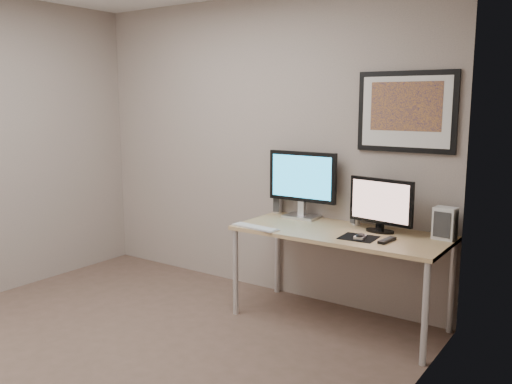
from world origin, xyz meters
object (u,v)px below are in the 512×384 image
at_px(desk, 340,239).
at_px(keyboard, 255,227).
at_px(monitor_tv, 381,204).
at_px(framed_art, 406,112).
at_px(fan_unit, 445,223).
at_px(monitor_large, 302,181).
at_px(speaker_right, 356,213).
at_px(speaker_left, 278,202).

height_order(desk, keyboard, keyboard).
height_order(monitor_tv, keyboard, monitor_tv).
distance_m(framed_art, fan_unit, 0.87).
xyz_separation_m(monitor_large, monitor_tv, (0.73, -0.11, -0.09)).
bearing_deg(framed_art, monitor_tv, -114.46).
bearing_deg(monitor_large, desk, -27.66).
bearing_deg(speaker_right, fan_unit, 18.84).
relative_size(desk, speaker_right, 8.70).
height_order(framed_art, monitor_tv, framed_art).
xyz_separation_m(speaker_right, fan_unit, (0.71, -0.07, 0.02)).
bearing_deg(speaker_left, desk, -33.36).
bearing_deg(framed_art, desk, -136.54).
bearing_deg(fan_unit, desk, -160.36).
height_order(desk, speaker_left, speaker_left).
distance_m(keyboard, fan_unit, 1.39).
xyz_separation_m(monitor_large, fan_unit, (1.19, -0.04, -0.19)).
bearing_deg(speaker_right, framed_art, 35.11).
bearing_deg(monitor_tv, keyboard, -144.79).
height_order(monitor_tv, speaker_left, monitor_tv).
xyz_separation_m(desk, monitor_tv, (0.26, 0.13, 0.28)).
bearing_deg(monitor_large, fan_unit, -2.96).
xyz_separation_m(framed_art, monitor_large, (-0.82, -0.09, -0.58)).
bearing_deg(monitor_tv, fan_unit, 16.89).
height_order(framed_art, speaker_left, framed_art).
height_order(monitor_large, speaker_right, monitor_large).
relative_size(desk, keyboard, 3.94).
relative_size(monitor_large, keyboard, 1.51).
relative_size(monitor_large, fan_unit, 2.65).
bearing_deg(fan_unit, speaker_right, 178.42).
bearing_deg(monitor_tv, desk, -144.05).
height_order(speaker_left, keyboard, speaker_left).
bearing_deg(framed_art, speaker_right, -169.62).
relative_size(desk, fan_unit, 6.92).
bearing_deg(desk, speaker_right, 88.54).
height_order(monitor_large, fan_unit, monitor_large).
xyz_separation_m(monitor_tv, fan_unit, (0.46, 0.06, -0.10)).
bearing_deg(desk, fan_unit, 15.33).
xyz_separation_m(monitor_large, keyboard, (-0.11, -0.53, -0.30)).
bearing_deg(speaker_right, desk, -66.73).
relative_size(desk, speaker_left, 8.54).
relative_size(desk, monitor_tv, 3.09).
xyz_separation_m(desk, framed_art, (0.35, 0.33, 0.96)).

